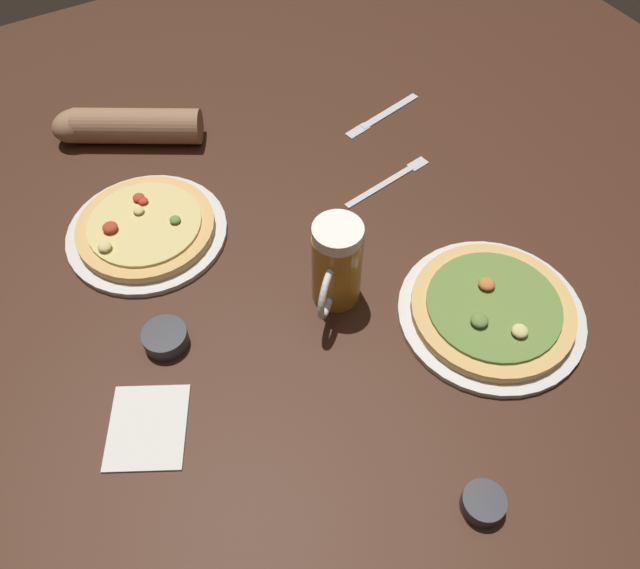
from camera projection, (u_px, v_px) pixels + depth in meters
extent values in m
cube|color=#3D2114|center=(320.00, 296.00, 1.20)|extent=(2.40, 2.40, 0.03)
cylinder|color=silver|center=(491.00, 314.00, 1.15)|extent=(0.33, 0.33, 0.01)
cylinder|color=tan|center=(493.00, 309.00, 1.14)|extent=(0.29, 0.29, 0.02)
cylinder|color=olive|center=(494.00, 305.00, 1.13)|extent=(0.24, 0.24, 0.01)
ellipsoid|color=olive|center=(480.00, 320.00, 1.10)|extent=(0.03, 0.03, 0.02)
ellipsoid|color=#DBC67A|center=(520.00, 331.00, 1.08)|extent=(0.03, 0.03, 0.01)
ellipsoid|color=#C67038|center=(487.00, 284.00, 1.14)|extent=(0.03, 0.03, 0.01)
cylinder|color=silver|center=(147.00, 232.00, 1.27)|extent=(0.32, 0.32, 0.01)
cylinder|color=tan|center=(146.00, 227.00, 1.26)|extent=(0.27, 0.27, 0.02)
cylinder|color=#DBC67A|center=(144.00, 223.00, 1.25)|extent=(0.22, 0.22, 0.01)
ellipsoid|color=#B73823|center=(139.00, 198.00, 1.28)|extent=(0.02, 0.02, 0.01)
ellipsoid|color=#DBC67A|center=(139.00, 210.00, 1.26)|extent=(0.02, 0.02, 0.01)
ellipsoid|color=olive|center=(175.00, 220.00, 1.24)|extent=(0.02, 0.02, 0.01)
ellipsoid|color=#DBC67A|center=(105.00, 247.00, 1.20)|extent=(0.03, 0.03, 0.01)
ellipsoid|color=#B73823|center=(110.00, 227.00, 1.23)|extent=(0.03, 0.03, 0.01)
ellipsoid|color=#B73823|center=(143.00, 201.00, 1.27)|extent=(0.02, 0.02, 0.01)
cylinder|color=#B27A23|center=(337.00, 267.00, 1.12)|extent=(0.09, 0.09, 0.16)
cylinder|color=white|center=(338.00, 233.00, 1.05)|extent=(0.09, 0.09, 0.02)
torus|color=silver|center=(328.00, 292.00, 1.09)|extent=(0.08, 0.08, 0.10)
cylinder|color=#333338|center=(483.00, 503.00, 0.94)|extent=(0.06, 0.06, 0.03)
cylinder|color=#333338|center=(165.00, 338.00, 1.11)|extent=(0.08, 0.08, 0.03)
cube|color=silver|center=(147.00, 426.00, 1.02)|extent=(0.18, 0.19, 0.01)
cube|color=silver|center=(381.00, 186.00, 1.35)|extent=(0.19, 0.04, 0.01)
cube|color=silver|center=(418.00, 163.00, 1.39)|extent=(0.05, 0.03, 0.00)
cube|color=silver|center=(390.00, 111.00, 1.50)|extent=(0.18, 0.06, 0.01)
cube|color=silver|center=(358.00, 130.00, 1.46)|extent=(0.06, 0.04, 0.00)
cylinder|color=#936B4C|center=(138.00, 126.00, 1.41)|extent=(0.28, 0.21, 0.08)
ellipsoid|color=#936B4C|center=(75.00, 126.00, 1.41)|extent=(0.10, 0.08, 0.07)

